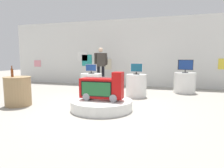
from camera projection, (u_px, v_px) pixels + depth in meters
ground_plane at (97, 108)px, 5.18m from camera, size 30.00×30.00×0.00m
back_wall_display at (133, 53)px, 9.19m from camera, size 12.70×0.13×3.06m
main_display_pedestal at (102, 105)px, 4.98m from camera, size 1.53×1.53×0.25m
novelty_firetruck_tv at (102, 88)px, 4.91m from camera, size 1.08×0.39×0.71m
display_pedestal_left_rear at (136, 86)px, 6.64m from camera, size 0.68×0.68×0.75m
tv_on_left_rear at (136, 69)px, 6.57m from camera, size 0.42×0.20×0.36m
display_pedestal_center_rear at (91, 84)px, 6.99m from camera, size 0.73×0.73×0.75m
tv_on_center_rear at (91, 69)px, 6.92m from camera, size 0.40×0.21×0.32m
display_pedestal_right_rear at (185, 83)px, 7.42m from camera, size 0.78×0.78×0.75m
tv_on_right_rear at (185, 66)px, 7.33m from camera, size 0.53×0.22×0.47m
side_table_round at (18, 91)px, 5.40m from camera, size 0.71×0.71×0.79m
bottle_on_side_table at (12, 72)px, 5.29m from camera, size 0.06×0.06×0.30m
shopper_browsing_near_truck at (101, 64)px, 8.60m from camera, size 0.49×0.37×1.73m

